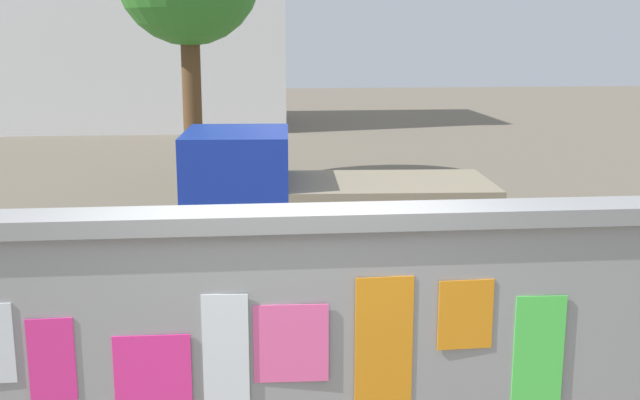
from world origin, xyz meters
TOP-DOWN VIEW (x-y plane):
  - ground at (0.00, 8.00)m, footprint 60.00×60.00m
  - poster_wall at (-0.01, -0.00)m, footprint 8.40×0.42m
  - auto_rickshaw_truck at (0.63, 3.87)m, footprint 3.68×1.70m
  - motorcycle at (-2.63, 3.22)m, footprint 1.90×0.56m
  - person_walking at (-1.18, 0.90)m, footprint 0.42×0.42m
  - building_background at (-3.21, 20.83)m, footprint 8.74×5.34m

SIDE VIEW (x-z plane):
  - ground at x=0.00m, z-range 0.00..0.00m
  - motorcycle at x=-2.63m, z-range 0.03..0.90m
  - auto_rickshaw_truck at x=0.63m, z-range -0.02..1.83m
  - poster_wall at x=-0.01m, z-range 0.02..1.82m
  - person_walking at x=-1.18m, z-range 0.18..1.80m
  - building_background at x=-3.21m, z-range 0.02..7.72m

